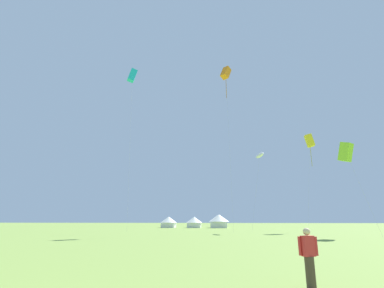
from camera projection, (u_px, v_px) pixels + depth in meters
name	position (u px, v px, depth m)	size (l,w,h in m)	color
kite_cyan_box	(132.00, 76.00, 55.99)	(2.28, 2.75, 30.07)	#1EB7CC
kite_yellow_box	(310.00, 141.00, 55.20)	(2.92, 1.52, 17.74)	yellow
kite_lime_box	(346.00, 152.00, 38.41)	(3.12, 3.06, 11.95)	#99DB2D
kite_white_parafoil	(260.00, 155.00, 51.45)	(3.16, 3.49, 13.54)	white
kite_orange_box	(226.00, 73.00, 55.28)	(2.25, 3.11, 30.23)	orange
person_spectator	(309.00, 258.00, 8.81)	(0.57, 0.34, 1.73)	#473828
festival_tent_right	(169.00, 222.00, 76.70)	(4.31, 4.31, 2.80)	white
festival_tent_left	(194.00, 222.00, 75.90)	(4.22, 4.22, 2.74)	white
festival_tent_center	(219.00, 220.00, 75.24)	(5.19, 5.19, 3.37)	white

